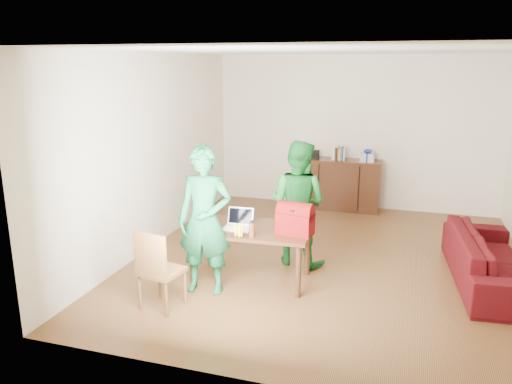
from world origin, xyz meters
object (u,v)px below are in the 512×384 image
(person_near, at_px, (205,221))
(person_far, at_px, (298,203))
(laptop, at_px, (237,225))
(sofa, at_px, (491,259))
(table, at_px, (251,234))
(bottle, at_px, (252,229))
(chair, at_px, (162,285))
(red_bag, at_px, (295,222))

(person_near, height_order, person_far, person_near)
(person_near, distance_m, laptop, 0.46)
(person_far, height_order, sofa, person_far)
(table, distance_m, bottle, 0.37)
(table, bearing_deg, bottle, -73.34)
(chair, distance_m, sofa, 3.85)
(person_near, distance_m, sofa, 3.42)
(chair, bearing_deg, table, 64.19)
(table, bearing_deg, person_far, 57.98)
(person_near, xyz_separation_m, sofa, (3.16, 1.18, -0.55))
(table, distance_m, person_far, 0.85)
(red_bag, relative_size, sofa, 0.20)
(chair, height_order, bottle, chair)
(person_near, relative_size, laptop, 5.26)
(person_near, bearing_deg, bottle, 5.86)
(laptop, bearing_deg, table, 26.89)
(chair, xyz_separation_m, sofa, (3.45, 1.71, 0.04))
(chair, bearing_deg, sofa, 36.78)
(laptop, bearing_deg, bottle, -45.45)
(person_near, bearing_deg, chair, -125.34)
(laptop, relative_size, bottle, 1.67)
(chair, height_order, red_bag, red_bag)
(sofa, bearing_deg, red_bag, 105.37)
(person_near, distance_m, red_bag, 1.02)
(chair, height_order, person_far, person_far)
(table, height_order, laptop, laptop)
(table, height_order, sofa, table)
(person_near, xyz_separation_m, bottle, (0.52, 0.11, -0.09))
(table, bearing_deg, person_near, -136.36)
(chair, bearing_deg, person_near, 71.59)
(bottle, bearing_deg, red_bag, 29.26)
(person_near, height_order, bottle, person_near)
(sofa, bearing_deg, table, 100.28)
(chair, bearing_deg, laptop, 67.89)
(person_far, distance_m, laptop, 0.97)
(person_near, distance_m, bottle, 0.54)
(bottle, bearing_deg, table, 109.15)
(person_near, xyz_separation_m, laptop, (0.27, 0.34, -0.14))
(table, distance_m, laptop, 0.20)
(bottle, height_order, red_bag, red_bag)
(bottle, bearing_deg, sofa, 21.93)
(table, xyz_separation_m, chair, (-0.70, -0.95, -0.33))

